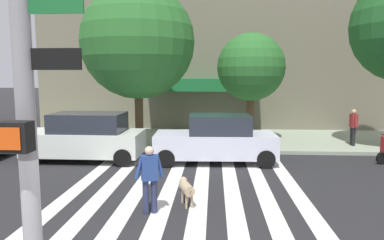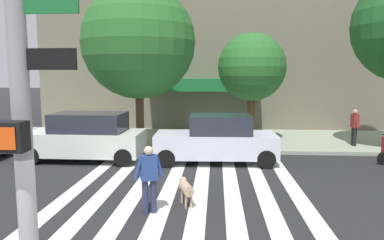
# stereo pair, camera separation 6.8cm
# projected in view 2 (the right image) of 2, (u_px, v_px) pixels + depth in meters

# --- Properties ---
(ground_plane) EXTENTS (160.00, 160.00, 0.00)m
(ground_plane) POSITION_uv_depth(u_px,v_px,m) (155.00, 198.00, 9.69)
(ground_plane) COLOR #232326
(sidewalk_far) EXTENTS (80.00, 6.00, 0.15)m
(sidewalk_far) POSITION_uv_depth(u_px,v_px,m) (184.00, 139.00, 18.17)
(sidewalk_far) COLOR #96A28B
(sidewalk_far) RESTS_ON ground_plane
(crosswalk_stripes) EXTENTS (6.75, 10.56, 0.01)m
(crosswalk_stripes) POSITION_uv_depth(u_px,v_px,m) (182.00, 198.00, 9.64)
(crosswalk_stripes) COLOR silver
(crosswalk_stripes) RESTS_ON ground_plane
(traffic_light_pole) EXTENTS (0.74, 0.46, 5.80)m
(traffic_light_pole) POSITION_uv_depth(u_px,v_px,m) (15.00, 51.00, 3.28)
(traffic_light_pole) COLOR gray
(traffic_light_pole) RESTS_ON sidewalk_near
(parked_car_behind_first) EXTENTS (4.44, 2.03, 1.85)m
(parked_car_behind_first) POSITION_uv_depth(u_px,v_px,m) (87.00, 137.00, 13.88)
(parked_car_behind_first) COLOR silver
(parked_car_behind_first) RESTS_ON ground_plane
(parked_car_third_in_line) EXTENTS (4.58, 2.05, 1.81)m
(parked_car_third_in_line) POSITION_uv_depth(u_px,v_px,m) (217.00, 140.00, 13.54)
(parked_car_third_in_line) COLOR silver
(parked_car_third_in_line) RESTS_ON ground_plane
(street_tree_nearest) EXTENTS (4.97, 4.97, 7.07)m
(street_tree_nearest) POSITION_uv_depth(u_px,v_px,m) (139.00, 42.00, 15.61)
(street_tree_nearest) COLOR #4C3823
(street_tree_nearest) RESTS_ON sidewalk_far
(street_tree_middle) EXTENTS (3.17, 3.17, 5.10)m
(street_tree_middle) POSITION_uv_depth(u_px,v_px,m) (252.00, 68.00, 16.70)
(street_tree_middle) COLOR #4C3823
(street_tree_middle) RESTS_ON sidewalk_far
(pedestrian_dog_walker) EXTENTS (0.69, 0.35, 1.64)m
(pedestrian_dog_walker) POSITION_uv_depth(u_px,v_px,m) (149.00, 176.00, 8.50)
(pedestrian_dog_walker) COLOR #282D4C
(pedestrian_dog_walker) RESTS_ON ground_plane
(dog_on_leash) EXTENTS (0.47, 0.96, 0.65)m
(dog_on_leash) POSITION_uv_depth(u_px,v_px,m) (186.00, 188.00, 9.11)
(dog_on_leash) COLOR tan
(dog_on_leash) RESTS_ON ground_plane
(pedestrian_bystander) EXTENTS (0.26, 0.71, 1.64)m
(pedestrian_bystander) POSITION_uv_depth(u_px,v_px,m) (355.00, 125.00, 15.94)
(pedestrian_bystander) COLOR black
(pedestrian_bystander) RESTS_ON sidewalk_far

